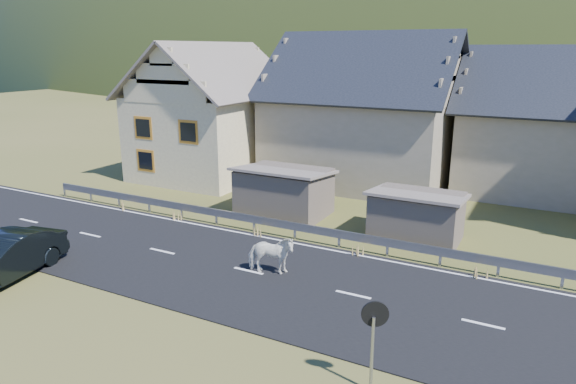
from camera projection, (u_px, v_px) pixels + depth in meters
The scene contains 14 objects.
ground at pixel (249, 272), 18.46m from camera, with size 160.00×160.00×0.00m, color #3E4718.
road at pixel (249, 271), 18.45m from camera, with size 60.00×7.00×0.04m, color black.
lane_markings at pixel (249, 271), 18.45m from camera, with size 60.00×6.60×0.01m, color silver.
guardrail at pixel (295, 227), 21.45m from camera, with size 28.10×0.09×0.75m.
shed_left at pixel (284, 192), 24.60m from camera, with size 4.30×3.30×2.40m, color brown.
shed_right at pixel (416, 217), 21.30m from camera, with size 3.80×2.90×2.20m, color brown.
house_cream at pixel (212, 105), 31.98m from camera, with size 7.80×9.80×8.30m.
house_stone_a at pixel (366, 103), 30.45m from camera, with size 10.80×9.80×8.90m.
house_stone_b at pixel (554, 116), 27.80m from camera, with size 9.80×8.80×8.10m.
mountain at pixel (540, 132), 175.22m from camera, with size 440.00×280.00×260.00m, color #202F12.
conifer_patch at pixel (291, 55), 135.21m from camera, with size 76.00×50.00×28.00m, color black.
horse at pixel (271, 255), 18.04m from camera, with size 1.70×0.77×1.44m, color white.
car at pixel (2, 259), 17.66m from camera, with size 1.65×4.73×1.56m, color black.
traffic_mirror at pixel (374, 326), 11.66m from camera, with size 0.60×0.32×2.29m.
Camera 1 is at (9.13, -14.40, 7.77)m, focal length 32.00 mm.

